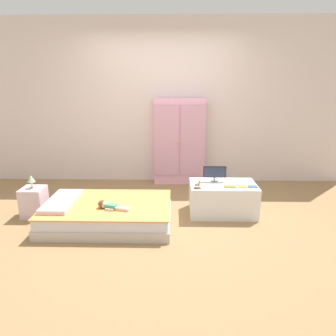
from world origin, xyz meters
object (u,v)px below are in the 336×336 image
(doll, at_px, (108,206))
(tv_monitor, at_px, (215,173))
(book_yellow, at_px, (242,186))
(bed, at_px, (108,213))
(wardrobe, at_px, (179,142))
(tv_stand, at_px, (223,199))
(nightstand, at_px, (34,202))
(table_lamp, at_px, (31,179))
(book_orange, at_px, (230,186))
(book_blue, at_px, (253,187))
(rocking_horse_toy, at_px, (198,185))

(doll, distance_m, tv_monitor, 1.45)
(book_yellow, bearing_deg, bed, -173.17)
(bed, height_order, tv_monitor, tv_monitor)
(wardrobe, bearing_deg, tv_stand, -66.11)
(nightstand, height_order, table_lamp, table_lamp)
(book_orange, xyz_separation_m, book_blue, (0.29, 0.00, -0.00))
(wardrobe, bearing_deg, book_orange, -65.70)
(doll, distance_m, book_blue, 1.81)
(wardrobe, height_order, rocking_horse_toy, wardrobe)
(bed, bearing_deg, table_lamp, 169.47)
(book_orange, bearing_deg, wardrobe, 114.30)
(nightstand, relative_size, wardrobe, 0.27)
(table_lamp, distance_m, book_orange, 2.53)
(bed, relative_size, tv_stand, 1.79)
(tv_stand, bearing_deg, tv_monitor, 139.80)
(book_orange, bearing_deg, nightstand, -179.71)
(tv_monitor, bearing_deg, table_lamp, -174.65)
(nightstand, height_order, rocking_horse_toy, rocking_horse_toy)
(bed, xyz_separation_m, book_blue, (1.81, 0.20, 0.29))
(nightstand, relative_size, book_orange, 2.67)
(doll, xyz_separation_m, table_lamp, (-1.04, 0.34, 0.20))
(tv_stand, relative_size, rocking_horse_toy, 7.65)
(rocking_horse_toy, distance_m, book_orange, 0.42)
(table_lamp, height_order, tv_stand, table_lamp)
(book_orange, bearing_deg, book_yellow, 0.00)
(book_yellow, bearing_deg, wardrobe, 119.45)
(tv_stand, xyz_separation_m, tv_monitor, (-0.11, 0.09, 0.33))
(wardrobe, relative_size, tv_stand, 1.68)
(nightstand, bearing_deg, bed, -10.53)
(nightstand, height_order, book_orange, book_orange)
(doll, bearing_deg, nightstand, 161.86)
(wardrobe, distance_m, book_yellow, 1.61)
(rocking_horse_toy, bearing_deg, tv_monitor, 49.18)
(tv_monitor, distance_m, rocking_horse_toy, 0.37)
(tv_monitor, height_order, book_blue, tv_monitor)
(tv_stand, bearing_deg, doll, -161.57)
(tv_stand, bearing_deg, table_lamp, -176.95)
(bed, height_order, rocking_horse_toy, rocking_horse_toy)
(book_orange, height_order, book_yellow, book_orange)
(tv_monitor, relative_size, book_yellow, 2.48)
(table_lamp, height_order, tv_monitor, tv_monitor)
(rocking_horse_toy, relative_size, book_blue, 0.94)
(table_lamp, relative_size, book_yellow, 1.43)
(book_orange, xyz_separation_m, book_yellow, (0.16, 0.00, -0.00))
(nightstand, height_order, book_yellow, book_yellow)
(nightstand, bearing_deg, rocking_horse_toy, -1.52)
(doll, distance_m, nightstand, 1.10)
(book_blue, bearing_deg, book_yellow, 180.00)
(tv_stand, distance_m, tv_monitor, 0.36)
(doll, xyz_separation_m, wardrobe, (0.86, 1.73, 0.42))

